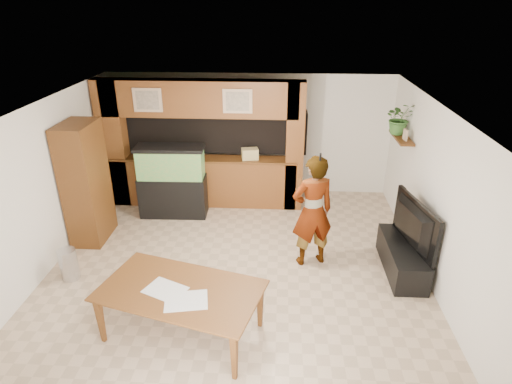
# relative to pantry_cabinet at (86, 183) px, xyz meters

# --- Properties ---
(floor) EXTENTS (6.50, 6.50, 0.00)m
(floor) POSITION_rel_pantry_cabinet_xyz_m (2.70, -0.99, -1.07)
(floor) COLOR tan
(floor) RESTS_ON ground
(ceiling) EXTENTS (6.50, 6.50, 0.00)m
(ceiling) POSITION_rel_pantry_cabinet_xyz_m (2.70, -0.99, 1.53)
(ceiling) COLOR white
(ceiling) RESTS_ON wall_back
(wall_back) EXTENTS (6.00, 0.00, 6.00)m
(wall_back) POSITION_rel_pantry_cabinet_xyz_m (2.70, 2.26, 0.23)
(wall_back) COLOR white
(wall_back) RESTS_ON floor
(wall_left) EXTENTS (0.00, 6.50, 6.50)m
(wall_left) POSITION_rel_pantry_cabinet_xyz_m (-0.30, -0.99, 0.23)
(wall_left) COLOR white
(wall_left) RESTS_ON floor
(wall_right) EXTENTS (0.00, 6.50, 6.50)m
(wall_right) POSITION_rel_pantry_cabinet_xyz_m (5.70, -0.99, 0.23)
(wall_right) COLOR white
(wall_right) RESTS_ON floor
(partition) EXTENTS (4.20, 0.99, 2.60)m
(partition) POSITION_rel_pantry_cabinet_xyz_m (1.75, 1.64, 0.24)
(partition) COLOR brown
(partition) RESTS_ON floor
(wall_clock) EXTENTS (0.05, 0.25, 0.25)m
(wall_clock) POSITION_rel_pantry_cabinet_xyz_m (-0.27, 0.01, 0.83)
(wall_clock) COLOR black
(wall_clock) RESTS_ON wall_left
(wall_shelf) EXTENTS (0.25, 0.90, 0.04)m
(wall_shelf) POSITION_rel_pantry_cabinet_xyz_m (5.55, 0.96, 0.63)
(wall_shelf) COLOR #5B3315
(wall_shelf) RESTS_ON wall_right
(pantry_cabinet) EXTENTS (0.54, 0.88, 2.14)m
(pantry_cabinet) POSITION_rel_pantry_cabinet_xyz_m (0.00, 0.00, 0.00)
(pantry_cabinet) COLOR #5B3315
(pantry_cabinet) RESTS_ON floor
(trash_can) EXTENTS (0.28, 0.28, 0.51)m
(trash_can) POSITION_rel_pantry_cabinet_xyz_m (0.13, -1.25, -0.82)
(trash_can) COLOR #B2B2B7
(trash_can) RESTS_ON floor
(aquarium) EXTENTS (1.30, 0.49, 1.44)m
(aquarium) POSITION_rel_pantry_cabinet_xyz_m (1.26, 0.96, -0.36)
(aquarium) COLOR black
(aquarium) RESTS_ON floor
(tv_stand) EXTENTS (0.51, 1.40, 0.47)m
(tv_stand) POSITION_rel_pantry_cabinet_xyz_m (5.35, -0.74, -0.84)
(tv_stand) COLOR black
(tv_stand) RESTS_ON floor
(television) EXTENTS (0.42, 1.31, 0.75)m
(television) POSITION_rel_pantry_cabinet_xyz_m (5.35, -0.74, -0.23)
(television) COLOR black
(television) RESTS_ON tv_stand
(photo_frame) EXTENTS (0.05, 0.15, 0.20)m
(photo_frame) POSITION_rel_pantry_cabinet_xyz_m (5.55, 0.74, 0.75)
(photo_frame) COLOR tan
(photo_frame) RESTS_ON wall_shelf
(potted_plant) EXTENTS (0.58, 0.51, 0.59)m
(potted_plant) POSITION_rel_pantry_cabinet_xyz_m (5.52, 1.12, 0.94)
(potted_plant) COLOR #326127
(potted_plant) RESTS_ON wall_shelf
(person) EXTENTS (0.79, 0.64, 1.88)m
(person) POSITION_rel_pantry_cabinet_xyz_m (3.90, -0.58, -0.13)
(person) COLOR tan
(person) RESTS_ON floor
(microphone) EXTENTS (0.03, 0.09, 0.15)m
(microphone) POSITION_rel_pantry_cabinet_xyz_m (3.95, -0.74, 0.84)
(microphone) COLOR black
(microphone) RESTS_ON person
(dining_table) EXTENTS (2.24, 1.62, 0.71)m
(dining_table) POSITION_rel_pantry_cabinet_xyz_m (2.14, -2.38, -0.72)
(dining_table) COLOR #5B3315
(dining_table) RESTS_ON floor
(newspaper_a) EXTENTS (0.60, 0.53, 0.01)m
(newspaper_a) POSITION_rel_pantry_cabinet_xyz_m (1.97, -2.37, -0.36)
(newspaper_a) COLOR silver
(newspaper_a) RESTS_ON dining_table
(newspaper_b) EXTENTS (0.57, 0.46, 0.01)m
(newspaper_b) POSITION_rel_pantry_cabinet_xyz_m (2.28, -2.56, -0.36)
(newspaper_b) COLOR silver
(newspaper_b) RESTS_ON dining_table
(counter_box) EXTENTS (0.36, 0.28, 0.22)m
(counter_box) POSITION_rel_pantry_cabinet_xyz_m (2.76, 1.46, 0.08)
(counter_box) COLOR tan
(counter_box) RESTS_ON partition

